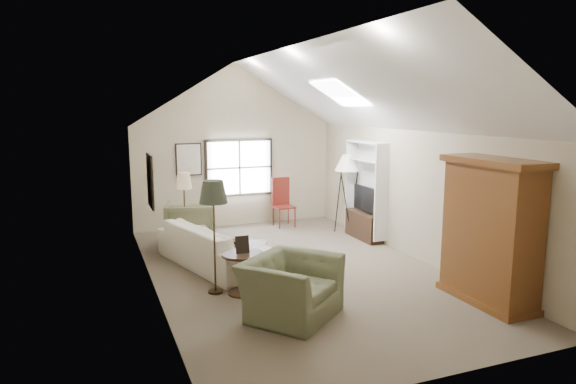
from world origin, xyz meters
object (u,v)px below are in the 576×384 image
object	(u,v)px
sofa	(213,245)
armoire	(491,232)
coffee_table	(238,257)
side_chair	(284,203)
armchair_near	(290,288)
side_table	(243,273)
armchair_far	(191,223)

from	to	relation	value
sofa	armoire	bearing A→B (deg)	-149.65
coffee_table	armoire	bearing A→B (deg)	-41.53
armoire	sofa	bearing A→B (deg)	136.72
armoire	side_chair	bearing A→B (deg)	100.95
armoire	armchair_near	distance (m)	3.14
coffee_table	side_table	size ratio (longest dim) A/B	1.54
armchair_near	coffee_table	size ratio (longest dim) A/B	1.26
side_table	armchair_far	bearing A→B (deg)	93.70
armchair_far	armoire	bearing A→B (deg)	140.01
side_table	side_chair	size ratio (longest dim) A/B	0.55
coffee_table	side_chair	distance (m)	3.62
armchair_near	side_chair	xyz separation A→B (m)	(1.90, 5.19, 0.18)
armchair_near	side_table	distance (m)	1.17
coffee_table	side_table	distance (m)	1.13
side_chair	armchair_far	bearing A→B (deg)	-162.86
sofa	armchair_far	size ratio (longest dim) A/B	2.52
sofa	side_chair	world-z (taller)	side_chair
armchair_near	coffee_table	bearing A→B (deg)	54.65
side_table	armoire	bearing A→B (deg)	-26.47
sofa	armchair_far	distance (m)	1.61
armchair_near	coffee_table	world-z (taller)	armchair_near
armchair_far	side_chair	world-z (taller)	side_chair
armchair_far	coffee_table	distance (m)	2.15
armoire	armchair_far	world-z (taller)	armoire
side_chair	sofa	bearing A→B (deg)	-136.14
coffee_table	side_table	xyz separation A→B (m)	(-0.24, -1.10, 0.07)
armoire	side_table	distance (m)	3.87
sofa	side_table	world-z (taller)	sofa
armchair_far	side_chair	distance (m)	2.64
coffee_table	side_chair	size ratio (longest dim) A/B	0.85
armchair_far	coffee_table	size ratio (longest dim) A/B	1.03
side_chair	side_table	bearing A→B (deg)	-121.53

